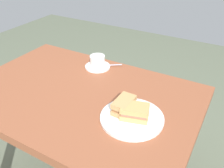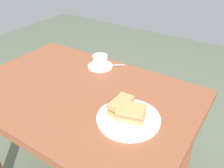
# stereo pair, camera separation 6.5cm
# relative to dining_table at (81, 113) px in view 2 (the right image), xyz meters

# --- Properties ---
(dining_table) EXTENTS (1.15, 0.77, 0.78)m
(dining_table) POSITION_rel_dining_table_xyz_m (0.00, 0.00, 0.00)
(dining_table) COLOR #955033
(dining_table) RESTS_ON ground_plane
(sandwich_plate) EXTENTS (0.27, 0.27, 0.01)m
(sandwich_plate) POSITION_rel_dining_table_xyz_m (-0.31, 0.05, 0.15)
(sandwich_plate) COLOR white
(sandwich_plate) RESTS_ON dining_table
(sandwich_front) EXTENTS (0.13, 0.10, 0.06)m
(sandwich_front) POSITION_rel_dining_table_xyz_m (-0.32, 0.05, 0.18)
(sandwich_front) COLOR tan
(sandwich_front) RESTS_ON sandwich_plate
(sandwich_back) EXTENTS (0.07, 0.12, 0.06)m
(sandwich_back) POSITION_rel_dining_table_xyz_m (-0.26, 0.04, 0.18)
(sandwich_back) COLOR tan
(sandwich_back) RESTS_ON sandwich_plate
(coffee_saucer) EXTENTS (0.15, 0.15, 0.01)m
(coffee_saucer) POSITION_rel_dining_table_xyz_m (0.06, -0.27, 0.15)
(coffee_saucer) COLOR white
(coffee_saucer) RESTS_ON dining_table
(coffee_cup) EXTENTS (0.09, 0.11, 0.06)m
(coffee_cup) POSITION_rel_dining_table_xyz_m (0.07, -0.27, 0.18)
(coffee_cup) COLOR white
(coffee_cup) RESTS_ON coffee_saucer
(spoon) EXTENTS (0.09, 0.07, 0.01)m
(spoon) POSITION_rel_dining_table_xyz_m (0.00, -0.31, 0.15)
(spoon) COLOR silver
(spoon) RESTS_ON coffee_saucer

